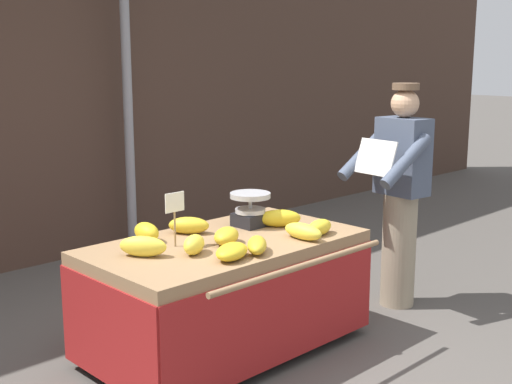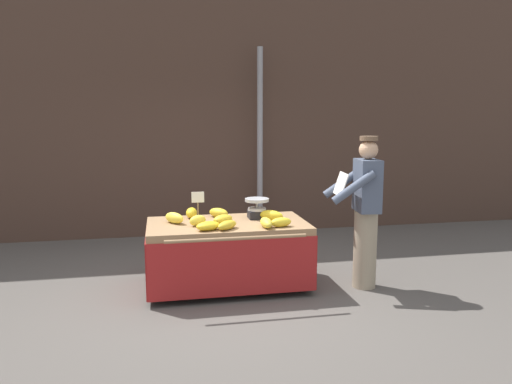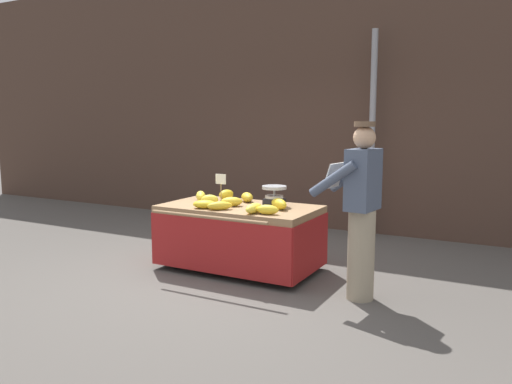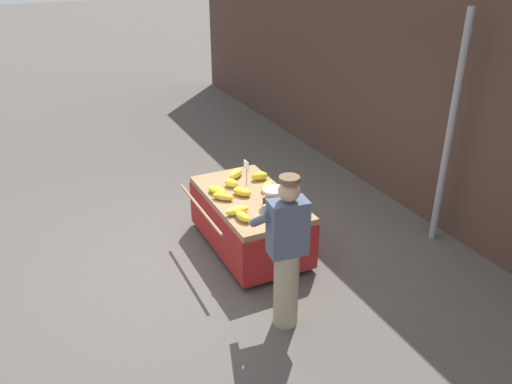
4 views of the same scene
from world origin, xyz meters
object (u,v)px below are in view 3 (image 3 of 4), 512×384
object	(u,v)px
street_pole	(372,136)
banana_cart	(239,223)
banana_bunch_9	(268,210)
banana_bunch_1	(226,195)
banana_bunch_3	(201,196)
banana_bunch_0	(205,204)
banana_bunch_8	(279,204)
weighing_scale	(274,196)
banana_bunch_5	(254,208)
banana_bunch_6	(210,200)
banana_bunch_2	(220,206)
banana_bunch_4	(232,202)
vendor_person	(361,210)
banana_bunch_7	(247,197)
price_sign	(221,182)

from	to	relation	value
street_pole	banana_cart	world-z (taller)	street_pole
street_pole	banana_bunch_9	world-z (taller)	street_pole
banana_bunch_9	banana_cart	bearing A→B (deg)	147.98
banana_bunch_1	street_pole	bearing A→B (deg)	58.59
street_pole	banana_bunch_3	size ratio (longest dim) A/B	10.53
banana_bunch_0	banana_bunch_3	size ratio (longest dim) A/B	0.93
banana_bunch_0	banana_bunch_8	world-z (taller)	banana_bunch_8
weighing_scale	banana_bunch_9	xyz separation A→B (m)	(0.16, -0.49, -0.07)
banana_bunch_5	banana_bunch_6	world-z (taller)	banana_bunch_6
banana_bunch_6	banana_bunch_9	distance (m)	0.90
banana_bunch_9	banana_bunch_2	bearing A→B (deg)	-179.37
banana_bunch_1	banana_bunch_4	distance (m)	0.51
banana_bunch_0	banana_bunch_6	size ratio (longest dim) A/B	1.32
banana_bunch_1	banana_bunch_4	bearing A→B (deg)	-51.72
banana_cart	banana_bunch_5	world-z (taller)	banana_bunch_5
banana_bunch_4	vendor_person	size ratio (longest dim) A/B	0.14
banana_bunch_7	vendor_person	world-z (taller)	vendor_person
banana_bunch_1	banana_bunch_8	bearing A→B (deg)	-20.15
weighing_scale	banana_bunch_0	distance (m)	0.79
banana_bunch_2	banana_bunch_5	size ratio (longest dim) A/B	0.95
banana_bunch_0	banana_bunch_7	distance (m)	0.66
banana_bunch_3	banana_bunch_1	bearing A→B (deg)	51.35
street_pole	banana_bunch_0	size ratio (longest dim) A/B	11.31
weighing_scale	banana_bunch_1	distance (m)	0.77
banana_bunch_2	banana_bunch_3	world-z (taller)	banana_bunch_3
banana_bunch_3	banana_bunch_4	size ratio (longest dim) A/B	1.15
weighing_scale	banana_bunch_4	bearing A→B (deg)	-151.57
banana_bunch_5	banana_bunch_8	world-z (taller)	banana_bunch_8
banana_bunch_7	vendor_person	bearing A→B (deg)	-20.40
banana_bunch_0	banana_bunch_7	world-z (taller)	banana_bunch_7
banana_cart	banana_bunch_2	xyz separation A→B (m)	(-0.05, -0.34, 0.25)
banana_bunch_4	banana_bunch_6	xyz separation A→B (m)	(-0.28, -0.03, 0.01)
banana_bunch_4	banana_bunch_8	size ratio (longest dim) A/B	0.84
street_pole	banana_cart	xyz separation A→B (m)	(-0.86, -2.35, -0.96)
banana_bunch_0	banana_bunch_4	world-z (taller)	banana_bunch_4
banana_bunch_0	banana_bunch_9	xyz separation A→B (m)	(0.78, 0.00, 0.00)
street_pole	banana_bunch_5	bearing A→B (deg)	-100.35
banana_bunch_3	banana_bunch_5	world-z (taller)	banana_bunch_3
street_pole	banana_bunch_1	xyz separation A→B (m)	(-1.24, -2.03, -0.69)
banana_bunch_3	banana_bunch_2	bearing A→B (deg)	-37.51
banana_bunch_8	banana_bunch_2	bearing A→B (deg)	-148.16
banana_bunch_3	banana_bunch_4	distance (m)	0.54
banana_bunch_1	banana_bunch_6	bearing A→B (deg)	-84.91
banana_cart	banana_bunch_7	size ratio (longest dim) A/B	6.63
banana_bunch_9	banana_bunch_8	bearing A→B (deg)	95.20
weighing_scale	banana_bunch_6	world-z (taller)	weighing_scale
banana_bunch_7	banana_bunch_9	distance (m)	0.86
banana_cart	price_sign	bearing A→B (deg)	161.55
banana_bunch_2	banana_bunch_5	bearing A→B (deg)	0.94
street_pole	banana_bunch_5	world-z (taller)	street_pole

